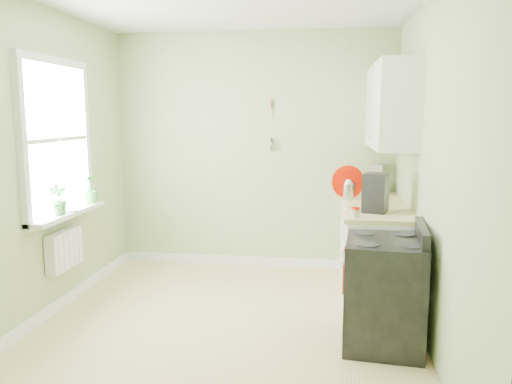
# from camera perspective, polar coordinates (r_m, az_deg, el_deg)

# --- Properties ---
(floor) EXTENTS (3.20, 3.60, 0.02)m
(floor) POSITION_cam_1_polar(r_m,az_deg,el_deg) (4.35, -3.56, -15.33)
(floor) COLOR tan
(floor) RESTS_ON ground
(wall_back) EXTENTS (3.20, 0.02, 2.70)m
(wall_back) POSITION_cam_1_polar(r_m,az_deg,el_deg) (5.77, -0.19, 4.65)
(wall_back) COLOR #A8BB80
(wall_back) RESTS_ON floor
(wall_left) EXTENTS (0.02, 3.60, 2.70)m
(wall_left) POSITION_cam_1_polar(r_m,az_deg,el_deg) (4.59, -23.87, 2.82)
(wall_left) COLOR #A8BB80
(wall_left) RESTS_ON floor
(wall_right) EXTENTS (0.02, 3.60, 2.70)m
(wall_right) POSITION_cam_1_polar(r_m,az_deg,el_deg) (4.00, 19.50, 2.30)
(wall_right) COLOR #A8BB80
(wall_right) RESTS_ON floor
(base_cabinets) EXTENTS (0.60, 1.60, 0.87)m
(base_cabinets) POSITION_cam_1_polar(r_m,az_deg,el_deg) (5.10, 13.25, -6.60)
(base_cabinets) COLOR white
(base_cabinets) RESTS_ON floor
(countertop) EXTENTS (0.64, 1.60, 0.04)m
(countertop) POSITION_cam_1_polar(r_m,az_deg,el_deg) (5.00, 13.32, -1.56)
(countertop) COLOR #F2DC94
(countertop) RESTS_ON base_cabinets
(upper_cabinets) EXTENTS (0.35, 1.40, 0.80)m
(upper_cabinets) POSITION_cam_1_polar(r_m,az_deg,el_deg) (5.04, 15.15, 9.43)
(upper_cabinets) COLOR white
(upper_cabinets) RESTS_ON wall_right
(window) EXTENTS (0.06, 1.14, 1.44)m
(window) POSITION_cam_1_polar(r_m,az_deg,el_deg) (4.82, -21.89, 5.58)
(window) COLOR white
(window) RESTS_ON wall_left
(window_sill) EXTENTS (0.18, 1.14, 0.04)m
(window_sill) POSITION_cam_1_polar(r_m,az_deg,el_deg) (4.86, -20.69, -2.30)
(window_sill) COLOR white
(window_sill) RESTS_ON wall_left
(radiator) EXTENTS (0.12, 0.50, 0.35)m
(radiator) POSITION_cam_1_polar(r_m,az_deg,el_deg) (4.91, -21.07, -6.18)
(radiator) COLOR white
(radiator) RESTS_ON wall_left
(wall_utensils) EXTENTS (0.02, 0.14, 0.58)m
(wall_utensils) POSITION_cam_1_polar(r_m,az_deg,el_deg) (5.71, 1.77, 6.75)
(wall_utensils) COLOR #F2DC94
(wall_utensils) RESTS_ON wall_back
(stove) EXTENTS (0.66, 0.73, 0.95)m
(stove) POSITION_cam_1_polar(r_m,az_deg,el_deg) (4.04, 14.45, -10.93)
(stove) COLOR black
(stove) RESTS_ON floor
(stand_mixer) EXTENTS (0.26, 0.33, 0.36)m
(stand_mixer) POSITION_cam_1_polar(r_m,az_deg,el_deg) (5.71, 13.89, 1.45)
(stand_mixer) COLOR #B2B2B7
(stand_mixer) RESTS_ON countertop
(kettle) EXTENTS (0.20, 0.12, 0.20)m
(kettle) POSITION_cam_1_polar(r_m,az_deg,el_deg) (5.22, 10.46, 0.33)
(kettle) COLOR silver
(kettle) RESTS_ON countertop
(coffee_maker) EXTENTS (0.26, 0.27, 0.35)m
(coffee_maker) POSITION_cam_1_polar(r_m,az_deg,el_deg) (4.56, 13.47, -0.18)
(coffee_maker) COLOR black
(coffee_maker) RESTS_ON countertop
(red_tray) EXTENTS (0.35, 0.15, 0.35)m
(red_tray) POSITION_cam_1_polar(r_m,az_deg,el_deg) (5.24, 10.47, 1.14)
(red_tray) COLOR #C01000
(red_tray) RESTS_ON countertop
(jar) EXTENTS (0.08, 0.08, 0.09)m
(jar) POSITION_cam_1_polar(r_m,az_deg,el_deg) (4.30, 11.29, -2.30)
(jar) COLOR tan
(jar) RESTS_ON countertop
(plant_a) EXTENTS (0.18, 0.16, 0.28)m
(plant_a) POSITION_cam_1_polar(r_m,az_deg,el_deg) (4.66, -21.86, -0.82)
(plant_a) COLOR #387735
(plant_a) RESTS_ON window_sill
(plant_b) EXTENTS (0.15, 0.18, 0.27)m
(plant_b) POSITION_cam_1_polar(r_m,az_deg,el_deg) (4.72, -21.45, -0.74)
(plant_b) COLOR #387735
(plant_b) RESTS_ON window_sill
(plant_c) EXTENTS (0.18, 0.18, 0.29)m
(plant_c) POSITION_cam_1_polar(r_m,az_deg,el_deg) (5.22, -18.40, 0.38)
(plant_c) COLOR #387735
(plant_c) RESTS_ON window_sill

